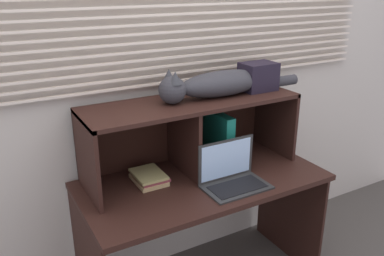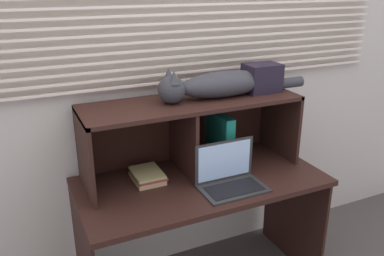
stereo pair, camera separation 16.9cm
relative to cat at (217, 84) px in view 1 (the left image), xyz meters
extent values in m
cube|color=beige|center=(-0.16, 0.24, 0.03)|extent=(4.40, 0.04, 2.50)
cube|color=silver|center=(-0.16, 0.19, -0.01)|extent=(2.79, 0.02, 0.01)
cube|color=silver|center=(-0.16, 0.19, 0.04)|extent=(2.79, 0.02, 0.01)
cube|color=silver|center=(-0.16, 0.19, 0.09)|extent=(2.79, 0.02, 0.01)
cube|color=silver|center=(-0.16, 0.19, 0.13)|extent=(2.79, 0.02, 0.01)
cube|color=silver|center=(-0.16, 0.19, 0.18)|extent=(2.79, 0.02, 0.01)
cube|color=silver|center=(-0.16, 0.19, 0.23)|extent=(2.79, 0.02, 0.01)
cube|color=silver|center=(-0.16, 0.19, 0.27)|extent=(2.79, 0.02, 0.01)
cube|color=silver|center=(-0.16, 0.19, 0.32)|extent=(2.79, 0.02, 0.01)
cube|color=silver|center=(-0.16, 0.19, 0.36)|extent=(2.79, 0.02, 0.01)
cube|color=silver|center=(-0.16, 0.19, 0.41)|extent=(2.79, 0.02, 0.01)
cube|color=black|center=(-0.16, -0.12, -0.50)|extent=(1.34, 0.66, 0.03)
cube|color=black|center=(0.50, -0.12, -0.87)|extent=(0.02, 0.59, 0.70)
cube|color=black|center=(-0.16, 0.00, -0.08)|extent=(1.21, 0.39, 0.02)
cube|color=black|center=(-0.75, 0.00, -0.28)|extent=(0.02, 0.39, 0.42)
cube|color=black|center=(0.43, 0.00, -0.28)|extent=(0.02, 0.39, 0.42)
cube|color=black|center=(-0.21, 0.00, -0.29)|extent=(0.02, 0.37, 0.39)
cube|color=black|center=(-0.16, 0.19, -0.28)|extent=(1.21, 0.01, 0.42)
ellipsoid|color=#353439|center=(0.04, 0.00, 0.00)|extent=(0.54, 0.18, 0.14)
sphere|color=#353439|center=(-0.28, 0.00, 0.00)|extent=(0.15, 0.15, 0.15)
cone|color=#36373C|center=(-0.28, -0.04, 0.07)|extent=(0.07, 0.07, 0.07)
cone|color=#38383C|center=(-0.28, 0.04, 0.07)|extent=(0.07, 0.07, 0.07)
cylinder|color=#353439|center=(0.42, 0.00, -0.04)|extent=(0.30, 0.06, 0.06)
cube|color=#2C2C2C|center=(-0.06, -0.30, -0.48)|extent=(0.34, 0.21, 0.01)
cube|color=#2C2C2C|center=(-0.06, -0.19, -0.36)|extent=(0.34, 0.01, 0.23)
cube|color=#ADD1F9|center=(-0.06, -0.20, -0.36)|extent=(0.31, 0.00, 0.20)
cube|color=black|center=(-0.06, -0.31, -0.48)|extent=(0.29, 0.15, 0.00)
cube|color=#19836E|center=(0.02, 0.00, -0.33)|extent=(0.06, 0.25, 0.32)
cube|color=tan|center=(-0.43, -0.01, -0.48)|extent=(0.15, 0.21, 0.02)
cube|color=brown|center=(-0.42, 0.00, -0.46)|extent=(0.15, 0.21, 0.02)
cube|color=tan|center=(-0.43, 0.00, -0.44)|extent=(0.15, 0.21, 0.01)
cube|color=black|center=(0.28, 0.00, 0.01)|extent=(0.20, 0.15, 0.16)
camera|label=1|loc=(-1.18, -1.81, 0.55)|focal=37.66mm
camera|label=2|loc=(-1.03, -1.89, 0.55)|focal=37.66mm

